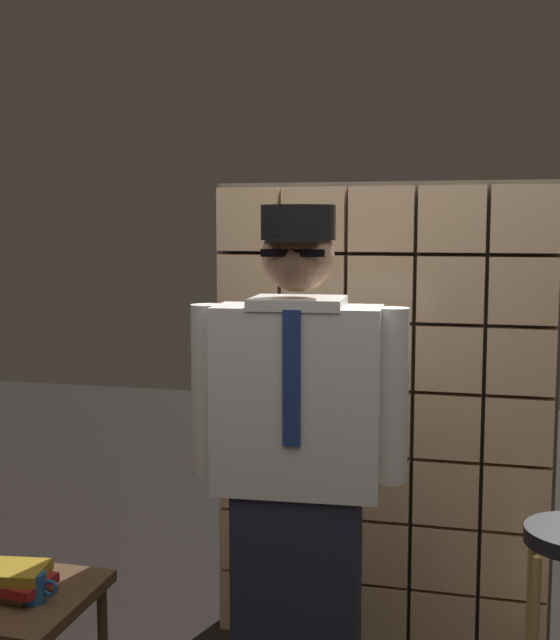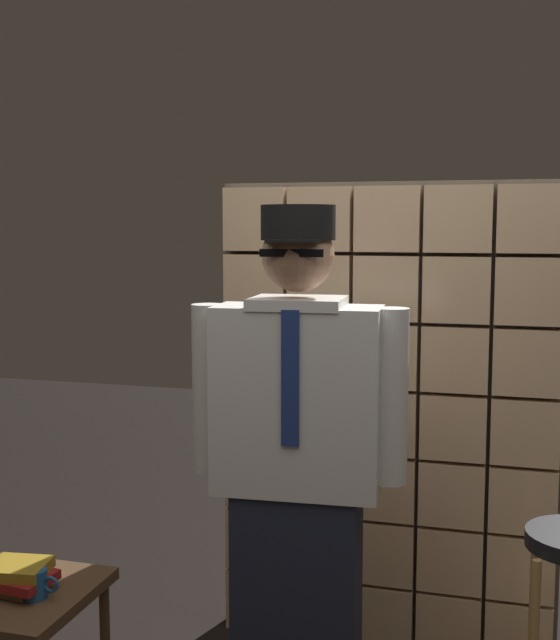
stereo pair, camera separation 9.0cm
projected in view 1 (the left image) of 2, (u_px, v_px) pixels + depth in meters
The scene contains 5 objects.
glass_block_wall at pixel (379, 421), 3.38m from camera, with size 1.38×0.10×1.93m.
standing_person at pixel (297, 469), 2.74m from camera, with size 0.72×0.32×1.80m.
side_table at pixel (10, 614), 2.73m from camera, with size 0.52×0.52×0.54m.
book_stack at pixel (16, 580), 2.70m from camera, with size 0.23×0.20×0.10m.
coffee_mug at pixel (35, 587), 2.66m from camera, with size 0.13×0.08×0.09m.
Camera 1 is at (0.42, -2.12, 1.74)m, focal length 46.75 mm.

